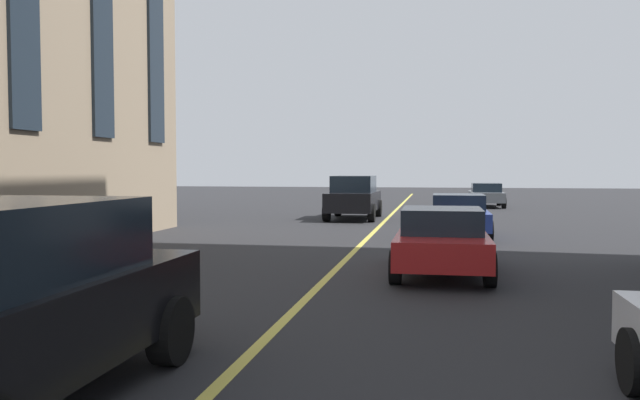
% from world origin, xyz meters
% --- Properties ---
extents(lane_centre_line, '(80.00, 0.16, 0.01)m').
position_xyz_m(lane_centre_line, '(20.00, 0.00, 0.00)').
color(lane_centre_line, '#D8C64C').
rests_on(lane_centre_line, ground_plane).
extents(car_black_parked_a, '(4.70, 2.14, 1.88)m').
position_xyz_m(car_black_parked_a, '(31.22, 1.43, 0.97)').
color(car_black_parked_a, black).
rests_on(car_black_parked_a, ground_plane).
extents(car_blue_parked_b, '(4.40, 1.95, 1.37)m').
position_xyz_m(car_blue_parked_b, '(24.57, -2.81, 0.70)').
color(car_blue_parked_b, navy).
rests_on(car_blue_parked_b, ground_plane).
extents(car_red_near, '(4.40, 1.95, 1.37)m').
position_xyz_m(car_red_near, '(17.15, -2.24, 0.70)').
color(car_red_near, '#B21E1E').
rests_on(car_red_near, ground_plane).
extents(car_grey_oncoming, '(4.40, 1.95, 1.37)m').
position_xyz_m(car_grey_oncoming, '(41.36, -4.90, 0.70)').
color(car_grey_oncoming, slate).
rests_on(car_grey_oncoming, ground_plane).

